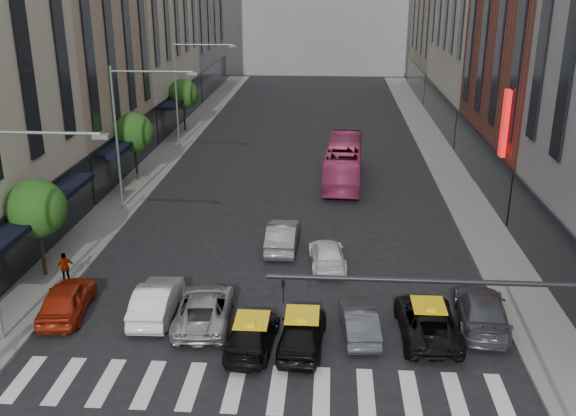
% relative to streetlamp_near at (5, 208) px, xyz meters
% --- Properties ---
extents(ground, '(160.00, 160.00, 0.00)m').
position_rel_streetlamp_near_xyz_m(ground, '(10.04, -4.00, -5.90)').
color(ground, black).
rests_on(ground, ground).
extents(sidewalk_left, '(3.00, 96.00, 0.15)m').
position_rel_streetlamp_near_xyz_m(sidewalk_left, '(-1.46, 26.00, -5.83)').
color(sidewalk_left, slate).
rests_on(sidewalk_left, ground).
extents(sidewalk_right, '(3.00, 96.00, 0.15)m').
position_rel_streetlamp_near_xyz_m(sidewalk_right, '(21.54, 26.00, -5.83)').
color(sidewalk_right, slate).
rests_on(sidewalk_right, ground).
extents(building_left_b, '(8.00, 16.00, 24.00)m').
position_rel_streetlamp_near_xyz_m(building_left_b, '(-6.96, 24.00, 6.10)').
color(building_left_b, tan).
rests_on(building_left_b, ground).
extents(tree_near, '(2.88, 2.88, 4.95)m').
position_rel_streetlamp_near_xyz_m(tree_near, '(-1.76, 6.00, -2.25)').
color(tree_near, black).
rests_on(tree_near, sidewalk_left).
extents(tree_mid, '(2.88, 2.88, 4.95)m').
position_rel_streetlamp_near_xyz_m(tree_mid, '(-1.76, 22.00, -2.25)').
color(tree_mid, black).
rests_on(tree_mid, sidewalk_left).
extents(tree_far, '(2.88, 2.88, 4.95)m').
position_rel_streetlamp_near_xyz_m(tree_far, '(-1.76, 38.00, -2.25)').
color(tree_far, black).
rests_on(tree_far, sidewalk_left).
extents(streetlamp_near, '(5.38, 0.25, 9.00)m').
position_rel_streetlamp_near_xyz_m(streetlamp_near, '(0.00, 0.00, 0.00)').
color(streetlamp_near, gray).
rests_on(streetlamp_near, sidewalk_left).
extents(streetlamp_mid, '(5.38, 0.25, 9.00)m').
position_rel_streetlamp_near_xyz_m(streetlamp_mid, '(0.00, 16.00, 0.00)').
color(streetlamp_mid, gray).
rests_on(streetlamp_mid, sidewalk_left).
extents(streetlamp_far, '(5.38, 0.25, 9.00)m').
position_rel_streetlamp_near_xyz_m(streetlamp_far, '(0.00, 32.00, 0.00)').
color(streetlamp_far, gray).
rests_on(streetlamp_far, sidewalk_left).
extents(traffic_signal, '(10.10, 0.20, 6.00)m').
position_rel_streetlamp_near_xyz_m(traffic_signal, '(17.74, -5.00, -1.43)').
color(traffic_signal, black).
rests_on(traffic_signal, ground).
extents(liberty_sign, '(0.30, 0.70, 4.00)m').
position_rel_streetlamp_near_xyz_m(liberty_sign, '(22.64, 16.00, 0.10)').
color(liberty_sign, red).
rests_on(liberty_sign, ground).
extents(car_red, '(2.27, 4.63, 1.52)m').
position_rel_streetlamp_near_xyz_m(car_red, '(0.84, 2.41, -5.14)').
color(car_red, '#9F230E').
rests_on(car_red, ground).
extents(car_white_front, '(1.72, 4.62, 1.51)m').
position_rel_streetlamp_near_xyz_m(car_white_front, '(4.84, 2.60, -5.15)').
color(car_white_front, white).
rests_on(car_white_front, ground).
extents(car_silver, '(2.71, 5.25, 1.42)m').
position_rel_streetlamp_near_xyz_m(car_silver, '(7.07, 2.12, -5.20)').
color(car_silver, '#9E9DA2').
rests_on(car_silver, ground).
extents(taxi_left, '(2.08, 4.47, 1.26)m').
position_rel_streetlamp_near_xyz_m(taxi_left, '(9.38, 0.20, -5.27)').
color(taxi_left, black).
rests_on(taxi_left, ground).
extents(taxi_center, '(2.04, 4.46, 1.48)m').
position_rel_streetlamp_near_xyz_m(taxi_center, '(11.39, 0.37, -5.16)').
color(taxi_center, black).
rests_on(taxi_center, ground).
extents(car_grey_mid, '(1.75, 4.07, 1.30)m').
position_rel_streetlamp_near_xyz_m(car_grey_mid, '(13.71, 1.56, -5.25)').
color(car_grey_mid, '#3D4145').
rests_on(car_grey_mid, ground).
extents(taxi_right, '(2.49, 5.12, 1.40)m').
position_rel_streetlamp_near_xyz_m(taxi_right, '(16.56, 1.67, -5.20)').
color(taxi_right, black).
rests_on(taxi_right, ground).
extents(car_grey_curb, '(2.58, 5.26, 1.47)m').
position_rel_streetlamp_near_xyz_m(car_grey_curb, '(19.00, 2.69, -5.17)').
color(car_grey_curb, '#474950').
rests_on(car_grey_curb, ground).
extents(car_row2_left, '(1.62, 4.61, 1.52)m').
position_rel_streetlamp_near_xyz_m(car_row2_left, '(9.82, 10.39, -5.15)').
color(car_row2_left, '#949499').
rests_on(car_row2_left, ground).
extents(car_row2_right, '(2.15, 4.42, 1.24)m').
position_rel_streetlamp_near_xyz_m(car_row2_right, '(12.32, 8.34, -5.29)').
color(car_row2_right, white).
rests_on(car_row2_right, ground).
extents(bus, '(2.99, 10.67, 2.94)m').
position_rel_streetlamp_near_xyz_m(bus, '(13.34, 23.14, -4.43)').
color(bus, '#BB3768').
rests_on(bus, ground).
extents(pedestrian_far, '(0.95, 0.81, 1.52)m').
position_rel_streetlamp_near_xyz_m(pedestrian_far, '(-0.36, 5.25, -4.99)').
color(pedestrian_far, gray).
rests_on(pedestrian_far, sidewalk_left).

